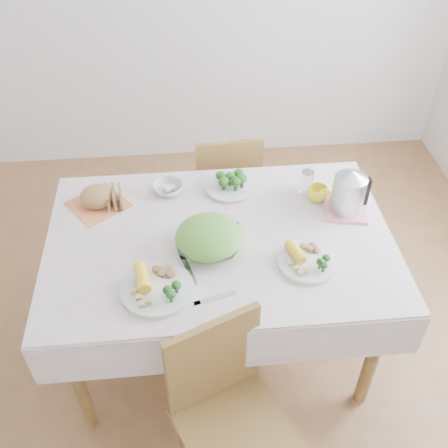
{
  "coord_description": "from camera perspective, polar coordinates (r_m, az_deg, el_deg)",
  "views": [
    {
      "loc": [
        -0.14,
        -1.65,
        2.32
      ],
      "look_at": [
        0.02,
        0.02,
        0.82
      ],
      "focal_mm": 42.0,
      "sensor_mm": 36.0,
      "label": 1
    }
  ],
  "objects": [
    {
      "name": "bread_loaf",
      "position": [
        2.47,
        -13.73,
        3.08
      ],
      "size": [
        0.19,
        0.19,
        0.09
      ],
      "primitive_type": "ellipsoid",
      "rotation": [
        0.0,
        0.0,
        0.33
      ],
      "color": "olive",
      "rests_on": "napkin"
    },
    {
      "name": "dinner_plate_left",
      "position": [
        2.07,
        -7.27,
        -7.07
      ],
      "size": [
        0.34,
        0.34,
        0.02
      ],
      "primitive_type": "cylinder",
      "rotation": [
        0.0,
        0.0,
        -0.19
      ],
      "color": "white",
      "rests_on": "tablecloth"
    },
    {
      "name": "glass_tumbler",
      "position": [
        2.51,
        9.02,
        4.71
      ],
      "size": [
        0.08,
        0.08,
        0.11
      ],
      "primitive_type": "cylinder",
      "rotation": [
        0.0,
        0.0,
        -0.41
      ],
      "color": "white",
      "rests_on": "tablecloth"
    },
    {
      "name": "dining_table",
      "position": [
        2.56,
        -0.41,
        -7.78
      ],
      "size": [
        1.4,
        0.9,
        0.75
      ],
      "primitive_type": "cube",
      "color": "brown",
      "rests_on": "floor"
    },
    {
      "name": "dinner_plate_right",
      "position": [
        2.18,
        9.07,
        -4.08
      ],
      "size": [
        0.26,
        0.26,
        0.02
      ],
      "primitive_type": "cylinder",
      "rotation": [
        0.0,
        0.0,
        -0.06
      ],
      "color": "white",
      "rests_on": "tablecloth"
    },
    {
      "name": "tablecloth",
      "position": [
        2.28,
        -0.45,
        -1.56
      ],
      "size": [
        1.5,
        1.0,
        0.01
      ],
      "primitive_type": "cube",
      "color": "silver",
      "rests_on": "dining_table"
    },
    {
      "name": "chair_near",
      "position": [
        2.09,
        1.35,
        -21.11
      ],
      "size": [
        0.52,
        0.52,
        0.88
      ],
      "primitive_type": "cube",
      "rotation": [
        0.0,
        0.0,
        0.41
      ],
      "color": "brown",
      "rests_on": "floor"
    },
    {
      "name": "chair_far",
      "position": [
        3.08,
        0.03,
        4.81
      ],
      "size": [
        0.4,
        0.4,
        0.84
      ],
      "primitive_type": "cube",
      "rotation": [
        0.0,
        0.0,
        3.2
      ],
      "color": "brown",
      "rests_on": "floor"
    },
    {
      "name": "salad_bowl",
      "position": [
        2.2,
        -1.6,
        -2.03
      ],
      "size": [
        0.32,
        0.32,
        0.07
      ],
      "primitive_type": "imported",
      "rotation": [
        0.0,
        0.0,
        -0.21
      ],
      "color": "white",
      "rests_on": "tablecloth"
    },
    {
      "name": "electric_kettle",
      "position": [
        2.4,
        13.46,
        3.67
      ],
      "size": [
        0.15,
        0.15,
        0.21
      ],
      "primitive_type": "cylinder",
      "rotation": [
        0.0,
        0.0,
        -0.01
      ],
      "color": "#B2B5BA",
      "rests_on": "pink_tray"
    },
    {
      "name": "broccoli_plate",
      "position": [
        2.53,
        0.65,
        4.09
      ],
      "size": [
        0.33,
        0.33,
        0.02
      ],
      "primitive_type": "cylinder",
      "rotation": [
        0.0,
        0.0,
        -0.42
      ],
      "color": "beige",
      "rests_on": "tablecloth"
    },
    {
      "name": "fruit_bowl",
      "position": [
        2.52,
        -6.12,
        3.89
      ],
      "size": [
        0.19,
        0.19,
        0.05
      ],
      "primitive_type": "imported",
      "rotation": [
        0.0,
        0.0,
        -0.42
      ],
      "color": "white",
      "rests_on": "tablecloth"
    },
    {
      "name": "floor",
      "position": [
        2.85,
        -0.37,
        -12.67
      ],
      "size": [
        3.6,
        3.6,
        0.0
      ],
      "primitive_type": "plane",
      "color": "brown",
      "rests_on": "ground"
    },
    {
      "name": "knife",
      "position": [
        2.04,
        -0.99,
        -8.05
      ],
      "size": [
        0.17,
        0.06,
        0.0
      ],
      "primitive_type": "cube",
      "rotation": [
        0.0,
        0.0,
        1.83
      ],
      "color": "silver",
      "rests_on": "tablecloth"
    },
    {
      "name": "fork_left",
      "position": [
        2.14,
        -3.89,
        -4.97
      ],
      "size": [
        0.07,
        0.18,
        0.0
      ],
      "primitive_type": "cube",
      "rotation": [
        0.0,
        0.0,
        0.28
      ],
      "color": "silver",
      "rests_on": "tablecloth"
    },
    {
      "name": "yellow_mug",
      "position": [
        2.48,
        10.13,
        3.27
      ],
      "size": [
        0.1,
        0.1,
        0.07
      ],
      "primitive_type": "imported",
      "rotation": [
        0.0,
        0.0,
        -0.07
      ],
      "color": "yellow",
      "rests_on": "tablecloth"
    },
    {
      "name": "napkin",
      "position": [
        2.51,
        -13.53,
        2.08
      ],
      "size": [
        0.33,
        0.33,
        0.0
      ],
      "primitive_type": "cube",
      "rotation": [
        0.0,
        0.0,
        0.64
      ],
      "color": "#DC7B44",
      "rests_on": "tablecloth"
    },
    {
      "name": "pink_tray",
      "position": [
        2.47,
        13.05,
        1.61
      ],
      "size": [
        0.23,
        0.23,
        0.02
      ],
      "primitive_type": "cube",
      "rotation": [
        0.0,
        0.0,
        -0.21
      ],
      "color": "pink",
      "rests_on": "tablecloth"
    }
  ]
}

